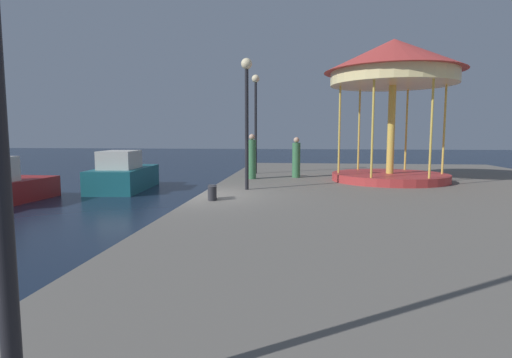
# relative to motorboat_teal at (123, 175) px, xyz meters

# --- Properties ---
(ground_plane) EXTENTS (120.00, 120.00, 0.00)m
(ground_plane) POSITION_rel_motorboat_teal_xyz_m (5.26, -6.48, -0.71)
(ground_plane) COLOR #162338
(quay_dock) EXTENTS (14.22, 28.06, 0.80)m
(quay_dock) POSITION_rel_motorboat_teal_xyz_m (12.37, -6.48, -0.31)
(quay_dock) COLOR slate
(quay_dock) RESTS_ON ground
(motorboat_teal) EXTENTS (2.48, 4.77, 1.87)m
(motorboat_teal) POSITION_rel_motorboat_teal_xyz_m (0.00, 0.00, 0.00)
(motorboat_teal) COLOR #19606B
(motorboat_teal) RESTS_ON ground
(carousel) EXTENTS (5.26, 5.26, 5.44)m
(carousel) POSITION_rel_motorboat_teal_xyz_m (11.82, -1.99, 4.16)
(carousel) COLOR #B23333
(carousel) RESTS_ON quay_dock
(lamp_post_mid_promenade) EXTENTS (0.36, 0.36, 4.28)m
(lamp_post_mid_promenade) POSITION_rel_motorboat_teal_xyz_m (6.56, -5.08, 3.02)
(lamp_post_mid_promenade) COLOR black
(lamp_post_mid_promenade) RESTS_ON quay_dock
(lamp_post_far_end) EXTENTS (0.36, 0.36, 4.54)m
(lamp_post_far_end) POSITION_rel_motorboat_teal_xyz_m (6.24, 0.53, 3.17)
(lamp_post_far_end) COLOR black
(lamp_post_far_end) RESTS_ON quay_dock
(bollard_south) EXTENTS (0.24, 0.24, 0.40)m
(bollard_south) POSITION_rel_motorboat_teal_xyz_m (5.90, -7.43, 0.29)
(bollard_south) COLOR #2D2D33
(bollard_south) RESTS_ON quay_dock
(bollard_center) EXTENTS (0.24, 0.24, 0.40)m
(bollard_center) POSITION_rel_motorboat_teal_xyz_m (5.84, -7.13, 0.29)
(bollard_center) COLOR #2D2D33
(bollard_center) RESTS_ON quay_dock
(person_near_carousel) EXTENTS (0.34, 0.34, 1.71)m
(person_near_carousel) POSITION_rel_motorboat_teal_xyz_m (8.15, -1.08, 0.89)
(person_near_carousel) COLOR #387247
(person_near_carousel) RESTS_ON quay_dock
(person_mid_promenade) EXTENTS (0.34, 0.34, 1.84)m
(person_mid_promenade) POSITION_rel_motorboat_teal_xyz_m (6.34, -1.78, 0.95)
(person_mid_promenade) COLOR #387247
(person_mid_promenade) RESTS_ON quay_dock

